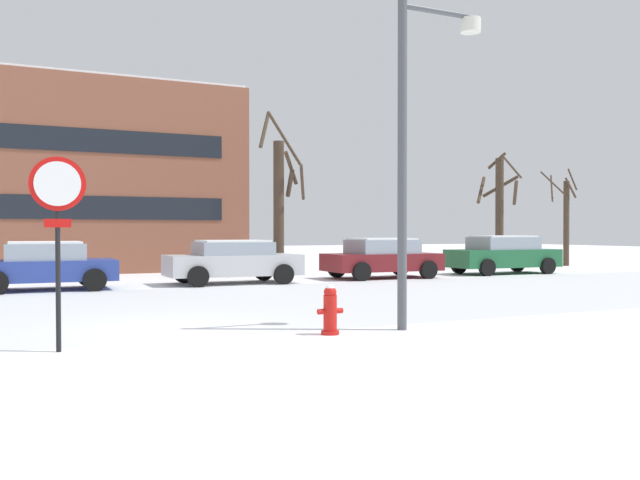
# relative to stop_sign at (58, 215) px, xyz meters

# --- Properties ---
(ground_plane) EXTENTS (120.00, 120.00, 0.00)m
(ground_plane) POSITION_rel_stop_sign_xyz_m (1.93, 1.24, -1.91)
(ground_plane) COLOR white
(road_surface) EXTENTS (80.00, 9.39, 0.00)m
(road_surface) POSITION_rel_stop_sign_xyz_m (1.93, 4.94, -1.91)
(road_surface) COLOR silver
(road_surface) RESTS_ON ground
(stop_sign) EXTENTS (0.76, 0.18, 2.72)m
(stop_sign) POSITION_rel_stop_sign_xyz_m (0.00, 0.00, 0.00)
(stop_sign) COLOR black
(stop_sign) RESTS_ON ground
(fire_hydrant) EXTENTS (0.44, 0.30, 0.82)m
(fire_hydrant) POSITION_rel_stop_sign_xyz_m (4.13, -0.25, -1.50)
(fire_hydrant) COLOR red
(fire_hydrant) RESTS_ON ground
(street_lamp) EXTENTS (1.69, 0.36, 5.65)m
(street_lamp) POSITION_rel_stop_sign_xyz_m (5.76, -0.31, 1.54)
(street_lamp) COLOR #4C4F54
(street_lamp) RESTS_ON ground
(parked_car_blue) EXTENTS (3.88, 2.21, 1.38)m
(parked_car_blue) POSITION_rel_stop_sign_xyz_m (0.56, 10.69, -1.20)
(parked_car_blue) COLOR #283D93
(parked_car_blue) RESTS_ON ground
(parked_car_silver) EXTENTS (4.25, 2.19, 1.39)m
(parked_car_silver) POSITION_rel_stop_sign_xyz_m (6.14, 10.71, -1.19)
(parked_car_silver) COLOR silver
(parked_car_silver) RESTS_ON ground
(parked_car_maroon) EXTENTS (4.11, 2.23, 1.43)m
(parked_car_maroon) POSITION_rel_stop_sign_xyz_m (11.72, 10.82, -1.18)
(parked_car_maroon) COLOR maroon
(parked_car_maroon) RESTS_ON ground
(parked_car_green) EXTENTS (4.50, 2.08, 1.50)m
(parked_car_green) POSITION_rel_stop_sign_xyz_m (17.30, 10.94, -1.15)
(parked_car_green) COLOR #1E6038
(parked_car_green) RESTS_ON ground
(tree_far_right) EXTENTS (2.42, 2.28, 5.27)m
(tree_far_right) POSITION_rel_stop_sign_xyz_m (19.88, 14.20, 0.82)
(tree_far_right) COLOR #423326
(tree_far_right) RESTS_ON ground
(tree_far_left) EXTENTS (2.09, 2.08, 6.23)m
(tree_far_left) POSITION_rel_stop_sign_xyz_m (8.89, 13.46, 0.89)
(tree_far_left) COLOR #423326
(tree_far_left) RESTS_ON ground
(tree_far_mid) EXTENTS (1.41, 1.80, 4.64)m
(tree_far_mid) POSITION_rel_stop_sign_xyz_m (24.16, 14.47, 0.35)
(tree_far_mid) COLOR #423326
(tree_far_mid) RESTS_ON ground
(building_far_left) EXTENTS (12.25, 9.96, 7.81)m
(building_far_left) POSITION_rel_stop_sign_xyz_m (2.94, 22.25, 1.99)
(building_far_left) COLOR brown
(building_far_left) RESTS_ON ground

